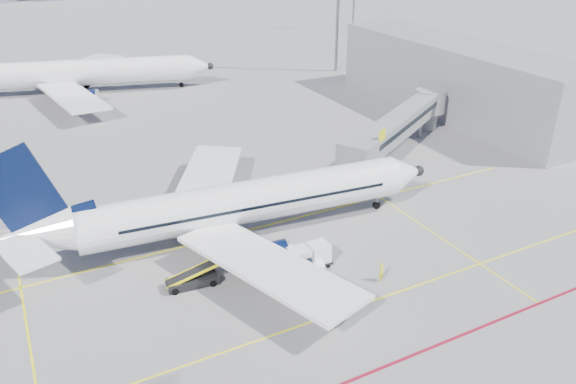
% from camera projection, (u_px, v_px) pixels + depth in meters
% --- Properties ---
extents(ground, '(420.00, 420.00, 0.00)m').
position_uv_depth(ground, '(297.00, 272.00, 45.35)').
color(ground, gray).
rests_on(ground, ground).
extents(apron_markings, '(90.00, 35.12, 0.01)m').
position_uv_depth(apron_markings, '(315.00, 300.00, 41.99)').
color(apron_markings, '#FFF10D').
rests_on(apron_markings, ground).
extents(jet_bridge, '(23.55, 15.78, 6.30)m').
position_uv_depth(jet_bridge, '(403.00, 123.00, 66.95)').
color(jet_bridge, gray).
rests_on(jet_bridge, ground).
extents(terminal_block, '(10.00, 42.00, 10.00)m').
position_uv_depth(terminal_block, '(456.00, 79.00, 80.48)').
color(terminal_block, gray).
rests_on(terminal_block, ground).
extents(main_aircraft, '(38.96, 33.91, 11.39)m').
position_uv_depth(main_aircraft, '(231.00, 206.00, 48.82)').
color(main_aircraft, white).
rests_on(main_aircraft, ground).
extents(second_aircraft, '(42.47, 36.39, 12.62)m').
position_uv_depth(second_aircraft, '(77.00, 73.00, 90.47)').
color(second_aircraft, white).
rests_on(second_aircraft, ground).
extents(baggage_tug, '(2.40, 1.89, 1.48)m').
position_uv_depth(baggage_tug, '(310.00, 267.00, 44.71)').
color(baggage_tug, white).
rests_on(baggage_tug, ground).
extents(cargo_dolly, '(3.65, 1.63, 2.00)m').
position_uv_depth(cargo_dolly, '(309.00, 256.00, 45.45)').
color(cargo_dolly, black).
rests_on(cargo_dolly, ground).
extents(belt_loader, '(5.66, 1.89, 2.28)m').
position_uv_depth(belt_loader, '(194.00, 279.00, 43.43)').
color(belt_loader, black).
rests_on(belt_loader, ground).
extents(ramp_worker, '(0.61, 0.70, 1.63)m').
position_uv_depth(ramp_worker, '(381.00, 272.00, 43.88)').
color(ramp_worker, yellow).
rests_on(ramp_worker, ground).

